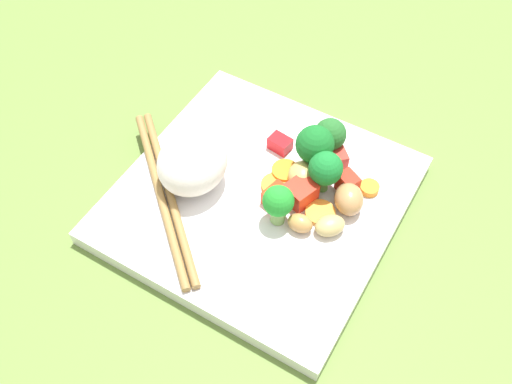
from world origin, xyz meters
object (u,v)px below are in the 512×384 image
at_px(rice_mound, 192,163).
at_px(broccoli_floret_1, 325,169).
at_px(square_plate, 260,199).
at_px(carrot_slice_3, 320,213).
at_px(chopstick_pair, 165,194).

distance_m(rice_mound, broccoli_floret_1, 0.14).
height_order(square_plate, rice_mound, rice_mound).
distance_m(broccoli_floret_1, carrot_slice_3, 0.04).
bearing_deg(square_plate, rice_mound, -164.74).
xyz_separation_m(square_plate, chopstick_pair, (-0.08, -0.05, 0.01)).
bearing_deg(broccoli_floret_1, carrot_slice_3, -68.97).
distance_m(carrot_slice_3, chopstick_pair, 0.16).
bearing_deg(carrot_slice_3, rice_mound, -168.72).
xyz_separation_m(broccoli_floret_1, chopstick_pair, (-0.14, -0.09, -0.03)).
bearing_deg(chopstick_pair, square_plate, 73.86).
distance_m(square_plate, broccoli_floret_1, 0.08).
height_order(broccoli_floret_1, chopstick_pair, broccoli_floret_1).
height_order(rice_mound, broccoli_floret_1, rice_mound).
bearing_deg(square_plate, chopstick_pair, -148.93).
bearing_deg(square_plate, carrot_slice_3, 7.03).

